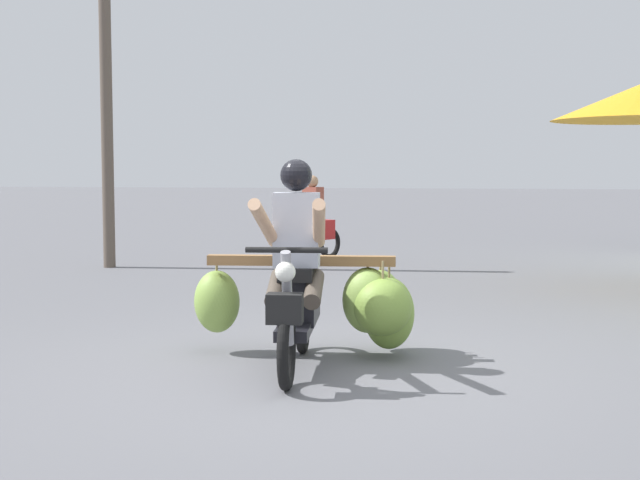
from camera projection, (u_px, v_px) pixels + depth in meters
ground_plane at (321, 375)px, 6.41m from camera, size 120.00×120.00×0.00m
motorbike_main_loaded at (331, 295)px, 6.85m from camera, size 1.83×1.85×1.58m
motorbike_distant_ahead_left at (311, 226)px, 14.22m from camera, size 0.91×1.45×1.40m
utility_pole at (106, 59)px, 13.13m from camera, size 0.18×0.18×6.29m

